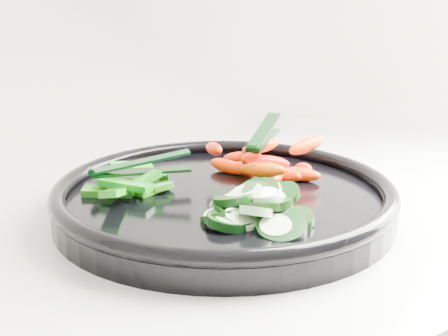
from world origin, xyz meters
TOP-DOWN VIEW (x-y plane):
  - veggie_tray at (-0.05, 1.68)m, footprint 0.47×0.47m
  - cucumber_pile at (-0.06, 1.61)m, footprint 0.13×0.14m
  - carrot_pile at (0.03, 1.70)m, footprint 0.14×0.15m
  - pepper_pile at (-0.12, 1.75)m, footprint 0.11×0.11m
  - tong_carrot at (0.03, 1.71)m, footprint 0.10×0.08m
  - tong_pepper at (-0.11, 1.75)m, footprint 0.11×0.06m

SIDE VIEW (x-z plane):
  - veggie_tray at x=-0.05m, z-range 0.93..0.97m
  - pepper_pile at x=-0.12m, z-range 0.95..0.98m
  - cucumber_pile at x=-0.06m, z-range 0.94..0.98m
  - carrot_pile at x=0.03m, z-range 0.94..1.00m
  - tong_pepper at x=-0.11m, z-range 0.97..0.99m
  - tong_carrot at x=0.03m, z-range 0.99..1.02m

